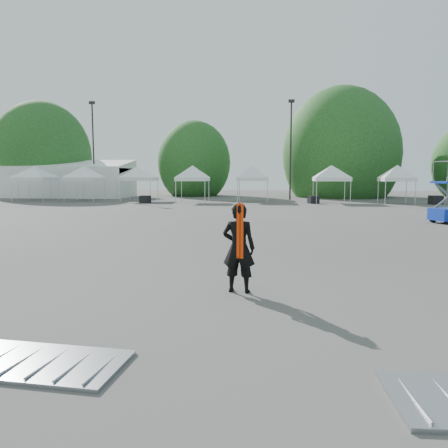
{
  "coord_description": "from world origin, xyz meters",
  "views": [
    {
      "loc": [
        0.78,
        -12.03,
        2.45
      ],
      "look_at": [
        -0.24,
        -1.82,
        1.3
      ],
      "focal_mm": 35.0,
      "sensor_mm": 36.0,
      "label": 1
    }
  ],
  "objects": [
    {
      "name": "light_pole_west",
      "position": [
        -18.0,
        34.0,
        5.77
      ],
      "size": [
        0.6,
        0.25,
        10.3
      ],
      "color": "black",
      "rests_on": "ground"
    },
    {
      "name": "marquee",
      "position": [
        -22.0,
        35.0,
        1.97
      ],
      "size": [
        15.0,
        6.25,
        4.23
      ],
      "color": "white",
      "rests_on": "ground"
    },
    {
      "name": "man",
      "position": [
        0.19,
        -3.06,
        0.94
      ],
      "size": [
        0.74,
        0.53,
        1.88
      ],
      "rotation": [
        0.0,
        0.0,
        3.02
      ],
      "color": "black",
      "rests_on": "ground"
    },
    {
      "name": "tent_c",
      "position": [
        -11.44,
        28.84,
        3.06
      ],
      "size": [
        4.3,
        4.3,
        3.88
      ],
      "color": "silver",
      "rests_on": "ground"
    },
    {
      "name": "barrier_left",
      "position": [
        -2.18,
        -6.87,
        0.04
      ],
      "size": [
        2.37,
        1.33,
        0.07
      ],
      "rotation": [
        0.0,
        0.0,
        -0.09
      ],
      "color": "#95989D",
      "rests_on": "ground"
    },
    {
      "name": "ground",
      "position": [
        0.0,
        0.0,
        0.0
      ],
      "size": [
        120.0,
        120.0,
        0.0
      ],
      "primitive_type": "plane",
      "color": "#474442",
      "rests_on": "ground"
    },
    {
      "name": "tree_far_w",
      "position": [
        -26.0,
        38.0,
        4.54
      ],
      "size": [
        4.8,
        4.8,
        7.3
      ],
      "color": "#382314",
      "rests_on": "ground"
    },
    {
      "name": "tent_a",
      "position": [
        -21.81,
        28.64,
        3.06
      ],
      "size": [
        4.73,
        4.73,
        3.88
      ],
      "color": "silver",
      "rests_on": "ground"
    },
    {
      "name": "crate_mid",
      "position": [
        4.75,
        26.49,
        0.33
      ],
      "size": [
        1.05,
        0.95,
        0.66
      ],
      "primitive_type": "cube",
      "rotation": [
        0.0,
        0.0,
        0.43
      ],
      "color": "black",
      "rests_on": "ground"
    },
    {
      "name": "tent_g",
      "position": [
        11.88,
        27.15,
        3.06
      ],
      "size": [
        3.74,
        3.74,
        3.88
      ],
      "color": "silver",
      "rests_on": "ground"
    },
    {
      "name": "light_pole_east",
      "position": [
        3.0,
        32.0,
        5.52
      ],
      "size": [
        0.6,
        0.25,
        9.8
      ],
      "color": "black",
      "rests_on": "ground"
    },
    {
      "name": "tent_b",
      "position": [
        -16.79,
        28.57,
        3.06
      ],
      "size": [
        4.31,
        4.31,
        3.88
      ],
      "color": "silver",
      "rests_on": "ground"
    },
    {
      "name": "tree_mid_w",
      "position": [
        -8.0,
        40.0,
        3.93
      ],
      "size": [
        4.16,
        4.16,
        6.33
      ],
      "color": "#382314",
      "rests_on": "ground"
    },
    {
      "name": "crate_west",
      "position": [
        -10.04,
        25.76,
        0.33
      ],
      "size": [
        0.99,
        0.86,
        0.66
      ],
      "primitive_type": "cube",
      "rotation": [
        0.0,
        0.0,
        -0.28
      ],
      "color": "black",
      "rests_on": "ground"
    },
    {
      "name": "crate_east",
      "position": [
        14.88,
        26.25,
        0.38
      ],
      "size": [
        1.18,
        1.06,
        0.75
      ],
      "primitive_type": "cube",
      "rotation": [
        0.0,
        0.0,
        0.38
      ],
      "color": "black",
      "rests_on": "ground"
    },
    {
      "name": "tree_mid_e",
      "position": [
        9.0,
        39.0,
        4.84
      ],
      "size": [
        5.12,
        5.12,
        7.79
      ],
      "color": "#382314",
      "rests_on": "ground"
    },
    {
      "name": "tent_f",
      "position": [
        6.4,
        27.57,
        3.06
      ],
      "size": [
        4.33,
        4.33,
        3.88
      ],
      "color": "silver",
      "rests_on": "ground"
    },
    {
      "name": "tent_d",
      "position": [
        -6.01,
        27.28,
        3.06
      ],
      "size": [
        3.97,
        3.97,
        3.88
      ],
      "color": "silver",
      "rests_on": "ground"
    },
    {
      "name": "tent_e",
      "position": [
        -0.58,
        28.41,
        3.06
      ],
      "size": [
        4.06,
        4.06,
        3.88
      ],
      "color": "silver",
      "rests_on": "ground"
    }
  ]
}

